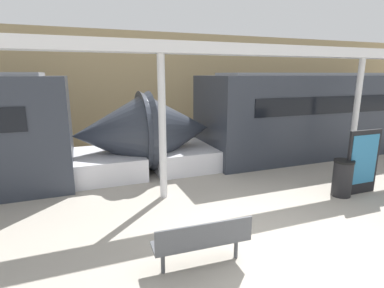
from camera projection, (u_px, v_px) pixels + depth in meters
The scene contains 9 objects.
ground_plane at pixel (278, 256), 5.30m from camera, with size 60.00×60.00×0.00m, color #A8A093.
station_wall at pixel (149, 89), 13.77m from camera, with size 56.00×0.20×5.00m, color tan.
train_left at pixel (326, 115), 12.39m from camera, with size 15.31×2.93×3.20m.
bench_near at pixel (203, 239), 4.88m from camera, with size 1.65×0.50×0.86m.
trash_bin at pixel (342, 178), 7.86m from camera, with size 0.51×0.51×0.98m.
poster_board at pixel (363, 162), 7.92m from camera, with size 1.07×0.07×1.74m.
support_column_near at pixel (162, 129), 7.48m from camera, with size 0.19×0.19×3.63m, color silver.
support_column_far at pixel (356, 116), 9.73m from camera, with size 0.19×0.19×3.63m, color silver.
canopy_beam at pixel (160, 47), 7.04m from camera, with size 28.00×0.60×0.28m, color silver.
Camera 1 is at (-3.10, -3.86, 3.15)m, focal length 28.00 mm.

